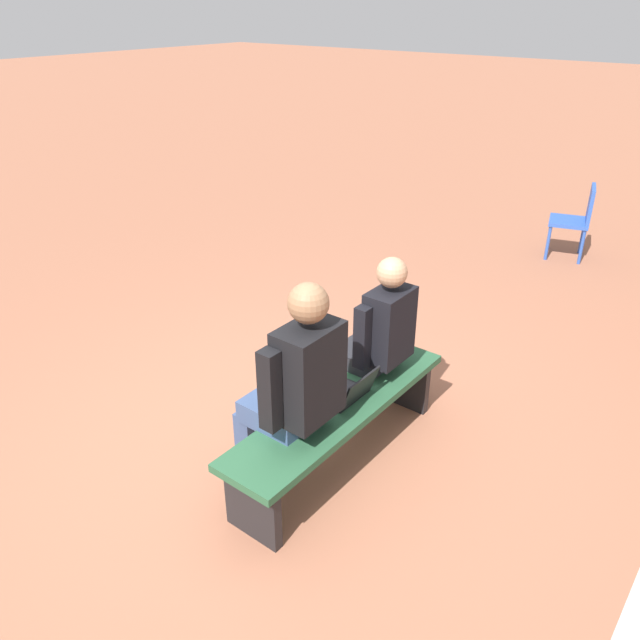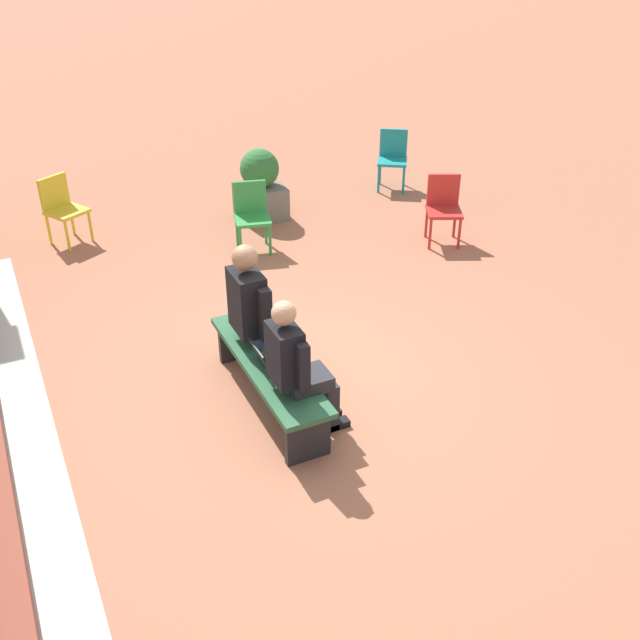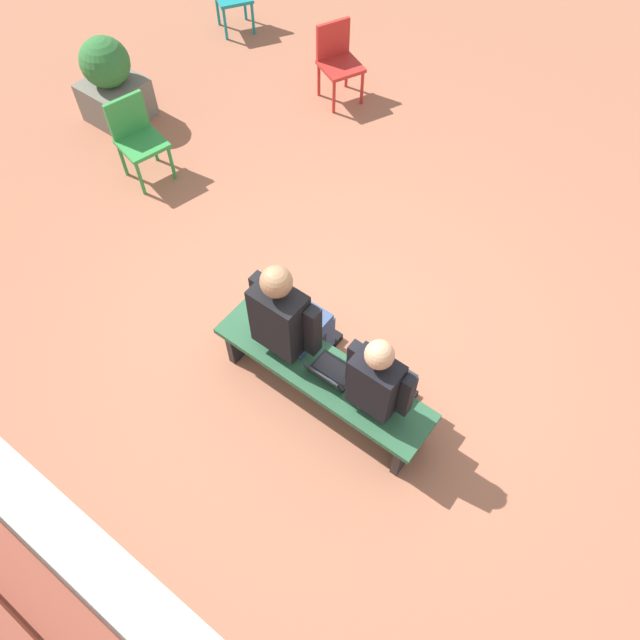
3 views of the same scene
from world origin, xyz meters
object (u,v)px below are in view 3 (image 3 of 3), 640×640
object	(u,v)px
person_adult	(290,319)
laptop	(329,373)
plastic_chair_by_pillar	(338,58)
planter	(111,83)
person_student	(382,382)
bench	(322,377)
plastic_chair_far_right	(137,135)

from	to	relation	value
person_adult	laptop	xyz separation A→B (m)	(-0.42, 0.08, -0.24)
person_adult	laptop	bearing A→B (deg)	168.91
person_adult	plastic_chair_by_pillar	world-z (taller)	person_adult
laptop	planter	xyz separation A→B (m)	(4.02, -1.48, -0.06)
planter	person_student	bearing A→B (deg)	162.31
bench	person_student	size ratio (longest dim) A/B	1.41
planter	bench	bearing A→B (deg)	159.56
person_student	planter	world-z (taller)	person_student
person_adult	plastic_chair_by_pillar	distance (m)	3.72
laptop	plastic_chair_far_right	distance (m)	3.29
person_adult	person_student	bearing A→B (deg)	179.52
plastic_chair_far_right	person_student	bearing A→B (deg)	164.96
bench	plastic_chair_by_pillar	world-z (taller)	plastic_chair_by_pillar
person_adult	plastic_chair_far_right	bearing A→B (deg)	-19.16
plastic_chair_by_pillar	planter	xyz separation A→B (m)	(1.70, 1.78, -0.04)
person_student	person_adult	bearing A→B (deg)	-0.48
person_adult	plastic_chair_far_right	size ratio (longest dim) A/B	1.66
bench	laptop	size ratio (longest dim) A/B	5.62
laptop	plastic_chair_far_right	world-z (taller)	plastic_chair_far_right
plastic_chair_by_pillar	planter	bearing A→B (deg)	46.35
person_adult	planter	world-z (taller)	person_adult
plastic_chair_far_right	planter	distance (m)	1.01
bench	plastic_chair_by_pillar	distance (m)	3.96
plastic_chair_far_right	planter	bearing A→B (deg)	-27.27
person_adult	planter	xyz separation A→B (m)	(3.60, -1.40, -0.30)
bench	plastic_chair_far_right	bearing A→B (deg)	-18.30
laptop	plastic_chair_far_right	size ratio (longest dim) A/B	0.38
person_student	plastic_chair_far_right	distance (m)	3.65
bench	laptop	distance (m)	0.16
person_student	plastic_chair_by_pillar	bearing A→B (deg)	-49.59
planter	person_adult	bearing A→B (deg)	158.72
person_student	person_adult	size ratio (longest dim) A/B	0.92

